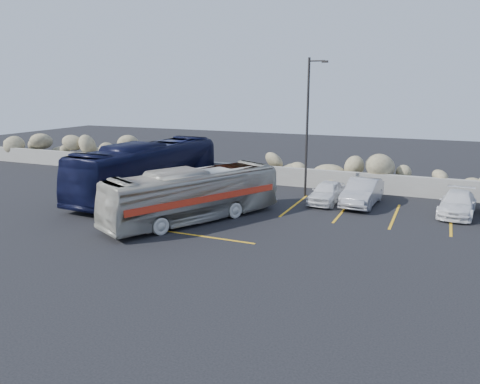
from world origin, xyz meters
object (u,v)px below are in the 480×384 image
at_px(lamppost, 308,124).
at_px(car_a, 327,192).
at_px(vintage_bus, 194,195).
at_px(tour_coach, 147,169).
at_px(car_c, 457,203).
at_px(car_b, 362,192).

bearing_deg(lamppost, car_a, -37.29).
relative_size(lamppost, car_a, 2.22).
distance_m(vintage_bus, tour_coach, 6.41).
relative_size(tour_coach, car_c, 2.82).
xyz_separation_m(lamppost, car_c, (8.20, -0.95, -3.71)).
bearing_deg(car_c, vintage_bus, -146.38).
bearing_deg(tour_coach, lamppost, 25.17).
bearing_deg(tour_coach, car_a, 16.18).
distance_m(tour_coach, car_b, 12.56).
xyz_separation_m(vintage_bus, car_a, (5.14, 6.07, -0.67)).
relative_size(vintage_bus, car_b, 2.11).
distance_m(lamppost, car_c, 9.05).
relative_size(tour_coach, car_a, 3.18).
bearing_deg(car_a, tour_coach, -162.92).
height_order(lamppost, car_a, lamppost).
height_order(lamppost, car_c, lamppost).
height_order(vintage_bus, car_a, vintage_bus).
bearing_deg(car_a, car_b, 14.15).
height_order(tour_coach, car_c, tour_coach).
height_order(vintage_bus, car_b, vintage_bus).
xyz_separation_m(lamppost, car_b, (3.43, -0.84, -3.57)).
xyz_separation_m(lamppost, tour_coach, (-8.81, -3.53, -2.70)).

